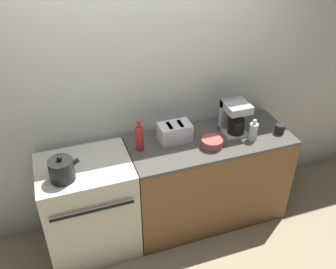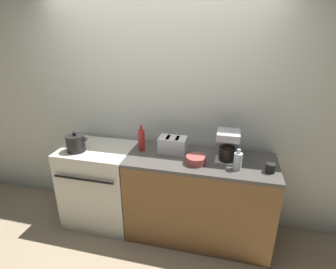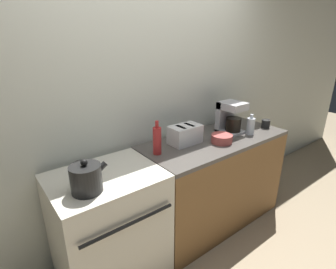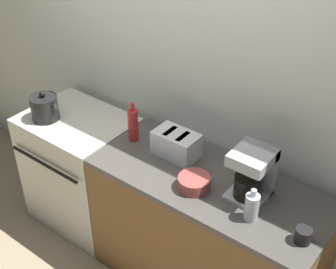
{
  "view_description": "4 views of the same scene",
  "coord_description": "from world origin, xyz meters",
  "px_view_note": "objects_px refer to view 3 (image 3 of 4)",
  "views": [
    {
      "loc": [
        -0.75,
        -2.19,
        2.82
      ],
      "look_at": [
        0.13,
        0.32,
        1.06
      ],
      "focal_mm": 40.0,
      "sensor_mm": 36.0,
      "label": 1
    },
    {
      "loc": [
        0.77,
        -2.04,
        2.13
      ],
      "look_at": [
        0.18,
        0.34,
        1.15
      ],
      "focal_mm": 28.0,
      "sensor_mm": 36.0,
      "label": 2
    },
    {
      "loc": [
        -1.24,
        -1.24,
        1.85
      ],
      "look_at": [
        0.02,
        0.4,
        1.06
      ],
      "focal_mm": 28.0,
      "sensor_mm": 36.0,
      "label": 3
    },
    {
      "loc": [
        1.64,
        -1.54,
        2.73
      ],
      "look_at": [
        0.2,
        0.35,
        1.11
      ],
      "focal_mm": 50.0,
      "sensor_mm": 36.0,
      "label": 4
    }
  ],
  "objects_px": {
    "toaster": "(185,134)",
    "bowl": "(222,139)",
    "stove": "(110,228)",
    "cup_black": "(266,124)",
    "bottle_red": "(157,140)",
    "kettle": "(86,178)",
    "coffee_maker": "(230,116)",
    "bottle_clear": "(251,126)"
  },
  "relations": [
    {
      "from": "stove",
      "to": "coffee_maker",
      "type": "bearing_deg",
      "value": 2.49
    },
    {
      "from": "stove",
      "to": "kettle",
      "type": "relative_size",
      "value": 3.84
    },
    {
      "from": "bottle_clear",
      "to": "bottle_red",
      "type": "bearing_deg",
      "value": 169.46
    },
    {
      "from": "bottle_clear",
      "to": "cup_black",
      "type": "relative_size",
      "value": 2.36
    },
    {
      "from": "coffee_maker",
      "to": "kettle",
      "type": "bearing_deg",
      "value": -173.34
    },
    {
      "from": "stove",
      "to": "bottle_clear",
      "type": "bearing_deg",
      "value": -4.61
    },
    {
      "from": "kettle",
      "to": "bottle_red",
      "type": "distance_m",
      "value": 0.69
    },
    {
      "from": "cup_black",
      "to": "kettle",
      "type": "bearing_deg",
      "value": -179.51
    },
    {
      "from": "bottle_red",
      "to": "cup_black",
      "type": "height_order",
      "value": "bottle_red"
    },
    {
      "from": "stove",
      "to": "bottle_clear",
      "type": "height_order",
      "value": "bottle_clear"
    },
    {
      "from": "kettle",
      "to": "bowl",
      "type": "bearing_deg",
      "value": 1.1
    },
    {
      "from": "toaster",
      "to": "bowl",
      "type": "xyz_separation_m",
      "value": [
        0.27,
        -0.19,
        -0.05
      ]
    },
    {
      "from": "cup_black",
      "to": "stove",
      "type": "bearing_deg",
      "value": 176.63
    },
    {
      "from": "stove",
      "to": "cup_black",
      "type": "xyz_separation_m",
      "value": [
        1.78,
        -0.1,
        0.5
      ]
    },
    {
      "from": "stove",
      "to": "toaster",
      "type": "bearing_deg",
      "value": 6.67
    },
    {
      "from": "kettle",
      "to": "bottle_clear",
      "type": "distance_m",
      "value": 1.66
    },
    {
      "from": "kettle",
      "to": "bottle_red",
      "type": "bearing_deg",
      "value": 15.54
    },
    {
      "from": "stove",
      "to": "bowl",
      "type": "xyz_separation_m",
      "value": [
        1.1,
        -0.1,
        0.49
      ]
    },
    {
      "from": "stove",
      "to": "bottle_red",
      "type": "xyz_separation_m",
      "value": [
        0.5,
        0.06,
        0.57
      ]
    },
    {
      "from": "bowl",
      "to": "bottle_clear",
      "type": "bearing_deg",
      "value": -3.43
    },
    {
      "from": "coffee_maker",
      "to": "cup_black",
      "type": "relative_size",
      "value": 3.56
    },
    {
      "from": "coffee_maker",
      "to": "bottle_clear",
      "type": "relative_size",
      "value": 1.51
    },
    {
      "from": "cup_black",
      "to": "bottle_clear",
      "type": "bearing_deg",
      "value": -176.98
    },
    {
      "from": "bowl",
      "to": "toaster",
      "type": "bearing_deg",
      "value": 144.69
    },
    {
      "from": "kettle",
      "to": "toaster",
      "type": "relative_size",
      "value": 0.85
    },
    {
      "from": "coffee_maker",
      "to": "bottle_clear",
      "type": "distance_m",
      "value": 0.22
    },
    {
      "from": "coffee_maker",
      "to": "bowl",
      "type": "distance_m",
      "value": 0.35
    },
    {
      "from": "toaster",
      "to": "bowl",
      "type": "bearing_deg",
      "value": -35.31
    },
    {
      "from": "stove",
      "to": "kettle",
      "type": "height_order",
      "value": "kettle"
    },
    {
      "from": "toaster",
      "to": "coffee_maker",
      "type": "height_order",
      "value": "coffee_maker"
    },
    {
      "from": "coffee_maker",
      "to": "toaster",
      "type": "bearing_deg",
      "value": 176.23
    },
    {
      "from": "coffee_maker",
      "to": "bottle_red",
      "type": "relative_size",
      "value": 1.08
    },
    {
      "from": "stove",
      "to": "cup_black",
      "type": "height_order",
      "value": "cup_black"
    },
    {
      "from": "stove",
      "to": "bottle_clear",
      "type": "distance_m",
      "value": 1.59
    },
    {
      "from": "coffee_maker",
      "to": "cup_black",
      "type": "height_order",
      "value": "coffee_maker"
    },
    {
      "from": "bowl",
      "to": "bottle_red",
      "type": "bearing_deg",
      "value": 165.05
    },
    {
      "from": "stove",
      "to": "bowl",
      "type": "distance_m",
      "value": 1.21
    },
    {
      "from": "cup_black",
      "to": "coffee_maker",
      "type": "bearing_deg",
      "value": 157.21
    },
    {
      "from": "bottle_red",
      "to": "cup_black",
      "type": "bearing_deg",
      "value": -7.52
    },
    {
      "from": "stove",
      "to": "coffee_maker",
      "type": "relative_size",
      "value": 3.05
    },
    {
      "from": "stove",
      "to": "bottle_red",
      "type": "distance_m",
      "value": 0.76
    },
    {
      "from": "cup_black",
      "to": "bottle_red",
      "type": "bearing_deg",
      "value": 172.48
    }
  ]
}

